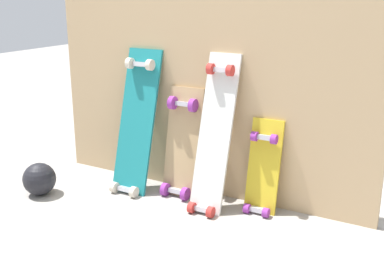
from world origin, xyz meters
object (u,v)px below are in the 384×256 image
at_px(skateboard_teal, 136,127).
at_px(skateboard_white, 214,140).
at_px(skateboard_yellow, 263,173).
at_px(rubber_ball, 39,179).
at_px(skateboard_natural, 182,148).

bearing_deg(skateboard_teal, skateboard_white, -0.69).
xyz_separation_m(skateboard_yellow, rubber_ball, (-1.14, -0.41, -0.11)).
bearing_deg(skateboard_teal, rubber_ball, -139.67).
xyz_separation_m(skateboard_teal, skateboard_white, (0.49, -0.01, 0.00)).
distance_m(skateboard_teal, rubber_ball, 0.60).
bearing_deg(skateboard_yellow, skateboard_white, -163.84).
xyz_separation_m(skateboard_white, rubber_ball, (-0.90, -0.34, -0.27)).
bearing_deg(skateboard_yellow, rubber_ball, -160.12).
height_order(skateboard_teal, skateboard_natural, skateboard_teal).
height_order(skateboard_natural, skateboard_yellow, skateboard_natural).
bearing_deg(skateboard_white, skateboard_yellow, 16.16).
relative_size(skateboard_teal, skateboard_natural, 1.30).
relative_size(skateboard_teal, rubber_ball, 4.71).
height_order(skateboard_white, skateboard_yellow, skateboard_white).
relative_size(skateboard_yellow, rubber_ball, 3.02).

